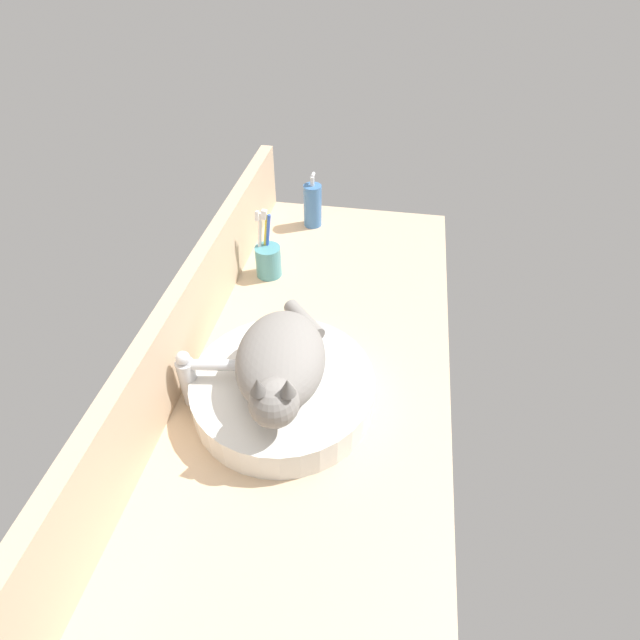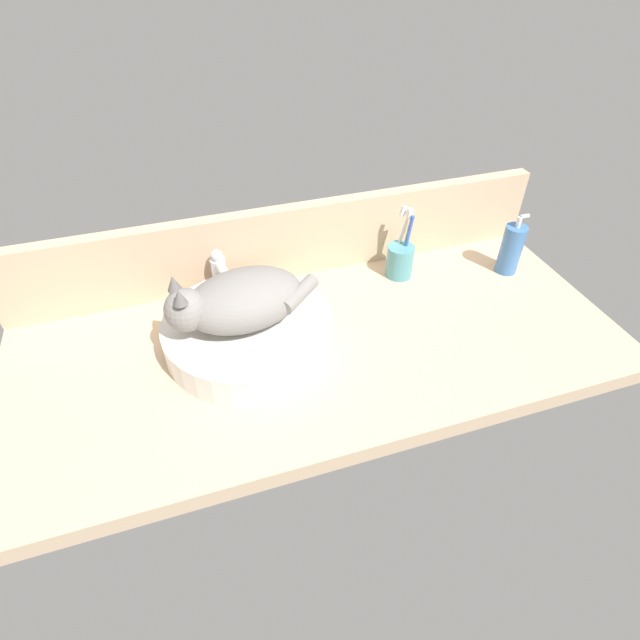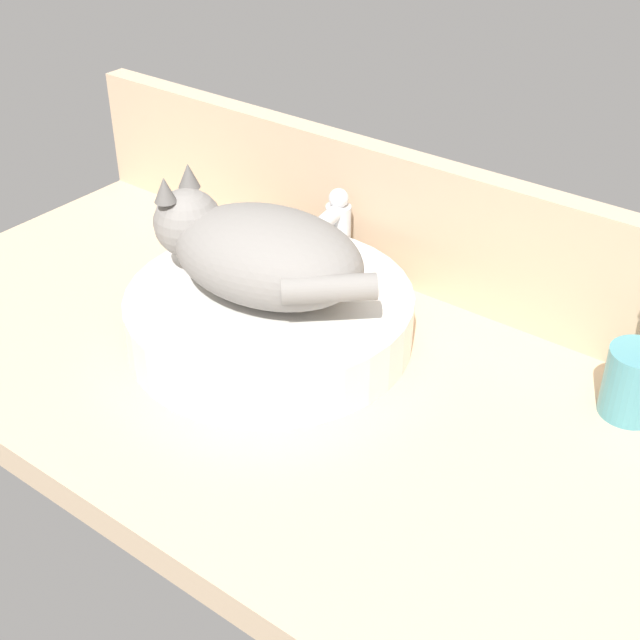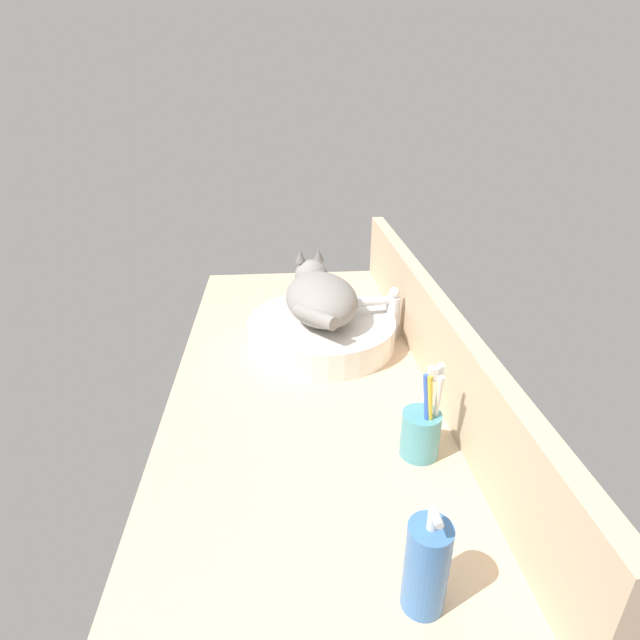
# 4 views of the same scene
# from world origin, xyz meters

# --- Properties ---
(ground_plane) EXTENTS (1.35, 0.59, 0.04)m
(ground_plane) POSITION_xyz_m (0.00, 0.00, -0.02)
(ground_plane) COLOR #D1B28E
(backsplash_panel) EXTENTS (1.35, 0.04, 0.19)m
(backsplash_panel) POSITION_xyz_m (0.00, 0.28, 0.10)
(backsplash_panel) COLOR #CCAD8C
(backsplash_panel) RESTS_ON ground_plane
(sink_basin) EXTENTS (0.37, 0.37, 0.07)m
(sink_basin) POSITION_xyz_m (-0.15, 0.04, 0.03)
(sink_basin) COLOR silver
(sink_basin) RESTS_ON ground_plane
(cat) EXTENTS (0.32, 0.20, 0.14)m
(cat) POSITION_xyz_m (-0.16, 0.04, 0.13)
(cat) COLOR gray
(cat) RESTS_ON sink_basin
(faucet) EXTENTS (0.04, 0.12, 0.14)m
(faucet) POSITION_xyz_m (-0.18, 0.22, 0.07)
(faucet) COLOR silver
(faucet) RESTS_ON ground_plane
(soap_dispenser) EXTENTS (0.05, 0.05, 0.16)m
(soap_dispenser) POSITION_xyz_m (0.55, 0.11, 0.07)
(soap_dispenser) COLOR #3F72B2
(soap_dispenser) RESTS_ON ground_plane
(toothbrush_cup) EXTENTS (0.07, 0.07, 0.19)m
(toothbrush_cup) POSITION_xyz_m (0.28, 0.18, 0.05)
(toothbrush_cup) COLOR teal
(toothbrush_cup) RESTS_ON ground_plane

